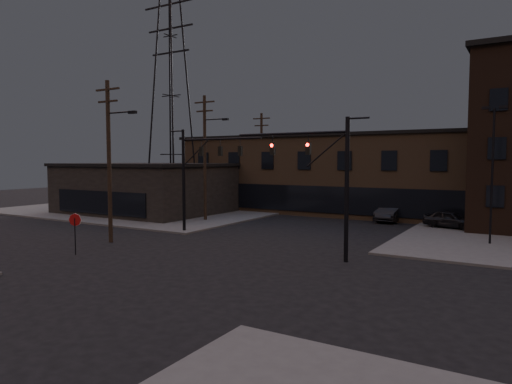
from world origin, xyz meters
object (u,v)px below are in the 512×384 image
traffic_signal_far (197,168)px  stop_sign (75,224)px  parked_car_lot_a (450,219)px  traffic_signal_near (327,173)px  car_crossing (391,212)px

traffic_signal_far → stop_sign: traffic_signal_far is taller
traffic_signal_far → stop_sign: (-1.28, -9.99, -3.17)m
parked_car_lot_a → stop_sign: bearing=154.6°
traffic_signal_near → stop_sign: 15.17m
traffic_signal_near → car_crossing: bearing=93.4°
traffic_signal_near → parked_car_lot_a: (4.37, 15.54, -4.08)m
traffic_signal_near → parked_car_lot_a: 16.65m
traffic_signal_near → traffic_signal_far: size_ratio=1.00×
stop_sign → traffic_signal_near: bearing=25.9°
traffic_signal_near → car_crossing: size_ratio=1.54×
parked_car_lot_a → car_crossing: car_crossing is taller
parked_car_lot_a → traffic_signal_far: bearing=139.6°
car_crossing → traffic_signal_near: bearing=-84.6°
traffic_signal_near → traffic_signal_far: same height
traffic_signal_far → traffic_signal_near: bearing=-16.2°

